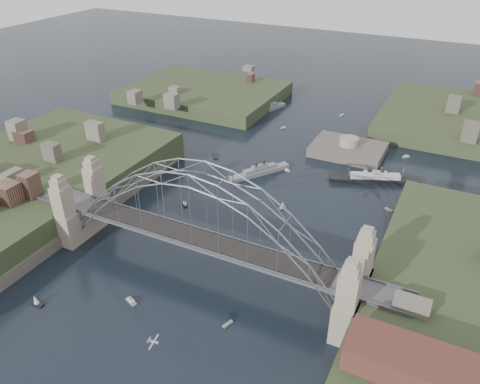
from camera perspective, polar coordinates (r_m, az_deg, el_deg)
The scene contains 23 objects.
ground at distance 100.83m, azimuth -4.65°, elevation -9.57°, with size 500.00×500.00×0.00m, color black.
bridge at distance 93.43m, azimuth -4.96°, elevation -3.75°, with size 84.00×13.80×24.60m.
shore_west at distance 134.11m, azimuth -26.25°, elevation -0.90°, with size 50.50×90.00×12.00m.
headland_nw at distance 197.87m, azimuth -4.35°, elevation 11.36°, with size 60.00×45.00×9.00m, color #2F3B20.
fort_island at distance 152.96m, azimuth 12.89°, elevation 4.44°, with size 22.00×16.00×9.40m.
wharf_shed at distance 74.88m, azimuth 20.69°, elevation -19.00°, with size 20.00×8.00×4.00m, color #592D26.
naval_cruiser_near at distance 136.40m, azimuth 2.40°, elevation 2.50°, with size 12.63×17.39×5.74m.
naval_cruiser_far at distance 183.80m, azimuth 3.21°, elevation 10.05°, with size 9.55×17.88×6.20m.
ocean_liner at distance 137.55m, azimuth 16.00°, elevation 1.53°, with size 24.33×12.69×6.12m.
aeroplane at distance 79.13m, azimuth -10.54°, elevation -17.39°, with size 1.79×3.26×0.47m.
small_boat_a at distance 122.62m, azimuth -6.72°, elevation -1.49°, with size 2.47×2.50×1.43m.
small_boat_b at distance 120.56m, azimuth 5.18°, elevation -1.63°, with size 1.57×1.99×2.38m.
small_boat_c at distance 95.74m, azimuth -13.06°, elevation -12.79°, with size 2.95×1.88×1.43m.
small_boat_d at distance 125.67m, azimuth 17.58°, elevation -2.06°, with size 2.19×1.56×0.45m.
small_boat_e at distance 147.26m, azimuth -3.03°, elevation 4.37°, with size 3.42×4.02×0.45m.
small_boat_f at distance 138.88m, azimuth 5.78°, elevation 2.62°, with size 1.86×1.23×1.43m.
small_boat_h at distance 168.25m, azimuth 5.30°, elevation 7.75°, with size 1.79×2.07×1.43m.
small_boat_i at distance 99.91m, azimuth 11.24°, elevation -9.95°, with size 1.64×2.56×2.38m.
small_boat_j at distance 100.72m, azimuth -23.51°, elevation -12.07°, with size 3.20×1.06×2.38m.
small_boat_k at distance 183.63m, azimuth 12.26°, elevation 9.11°, with size 1.24×2.20×0.45m.
small_boat_l at distance 141.78m, azimuth -13.31°, elevation 2.77°, with size 2.48×2.17×2.38m.
small_boat_m at distance 89.36m, azimuth -1.50°, elevation -15.75°, with size 1.37×2.27×0.45m.
small_boat_n at distance 155.29m, azimuth 19.50°, elevation 4.06°, with size 2.32×2.29×1.43m.
Camera 1 is at (41.72, -65.32, 64.48)m, focal length 35.19 mm.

